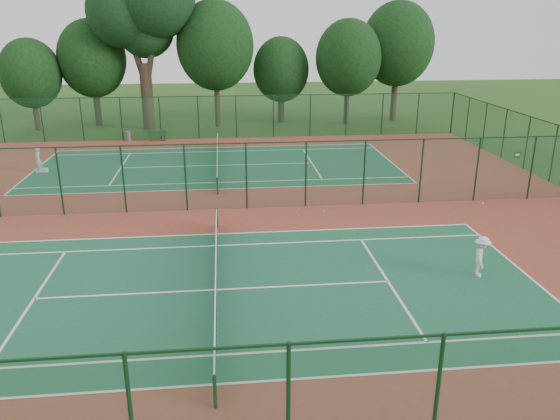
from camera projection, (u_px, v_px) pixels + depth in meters
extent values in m
plane|color=#295119|center=(217.00, 209.00, 28.29)|extent=(120.00, 120.00, 0.00)
cube|color=brown|center=(217.00, 209.00, 28.29)|extent=(40.00, 36.00, 0.01)
cube|color=#1D5E3C|center=(217.00, 290.00, 19.84)|extent=(23.77, 10.97, 0.01)
cube|color=#1C593A|center=(218.00, 165.00, 36.73)|extent=(23.77, 10.97, 0.01)
cube|color=#184A2B|center=(217.00, 117.00, 44.61)|extent=(40.00, 0.02, 3.50)
cube|color=#14371F|center=(217.00, 96.00, 44.04)|extent=(40.00, 0.05, 0.05)
cube|color=#14381D|center=(208.00, 349.00, 10.25)|extent=(40.00, 0.05, 0.05)
cube|color=#1A4F2B|center=(216.00, 177.00, 27.71)|extent=(40.00, 0.02, 3.50)
cube|color=#133420|center=(215.00, 144.00, 27.15)|extent=(40.00, 0.05, 0.05)
cylinder|color=#12311A|center=(215.00, 392.00, 13.67)|extent=(0.10, 0.10, 0.97)
cylinder|color=#12311A|center=(217.00, 218.00, 25.69)|extent=(0.10, 0.10, 0.97)
cube|color=black|center=(216.00, 278.00, 19.68)|extent=(0.02, 12.80, 0.85)
cube|color=white|center=(216.00, 267.00, 19.54)|extent=(0.04, 12.80, 0.06)
cylinder|color=#163E24|center=(217.00, 186.00, 30.57)|extent=(0.10, 0.10, 0.97)
cylinder|color=#163E24|center=(218.00, 139.00, 42.58)|extent=(0.10, 0.10, 0.97)
cube|color=black|center=(218.00, 159.00, 36.58)|extent=(0.02, 12.80, 0.85)
cube|color=silver|center=(217.00, 152.00, 36.43)|extent=(0.04, 12.80, 0.06)
imported|color=white|center=(481.00, 257.00, 20.65)|extent=(0.96, 1.19, 1.61)
imported|color=silver|center=(38.00, 160.00, 34.77)|extent=(0.43, 0.62, 1.65)
cylinder|color=slate|center=(128.00, 136.00, 43.94)|extent=(0.59, 0.59, 0.80)
cube|color=#133820|center=(150.00, 139.00, 44.03)|extent=(0.12, 0.38, 0.42)
cube|color=#133820|center=(164.00, 138.00, 44.28)|extent=(0.12, 0.38, 0.42)
cube|color=#133820|center=(157.00, 135.00, 44.08)|extent=(1.43, 0.58, 0.05)
cube|color=#133820|center=(157.00, 133.00, 43.84)|extent=(1.39, 0.24, 0.42)
cube|color=white|center=(42.00, 170.00, 35.07)|extent=(0.73, 0.33, 0.27)
sphere|color=yellow|center=(324.00, 211.00, 27.89)|extent=(0.07, 0.07, 0.07)
sphere|color=yellow|center=(299.00, 209.00, 28.23)|extent=(0.07, 0.07, 0.07)
sphere|color=#D1D832|center=(189.00, 211.00, 27.88)|extent=(0.06, 0.06, 0.06)
cylinder|color=#35261D|center=(147.00, 97.00, 48.16)|extent=(1.04, 1.04, 5.69)
cylinder|color=#35261D|center=(134.00, 46.00, 46.93)|extent=(1.93, 0.57, 5.66)
cylinder|color=#35261D|center=(153.00, 43.00, 46.56)|extent=(1.80, 0.53, 6.15)
sphere|color=black|center=(123.00, 11.00, 45.93)|extent=(6.07, 6.07, 6.07)
sphere|color=black|center=(145.00, 29.00, 47.01)|extent=(4.94, 4.94, 4.94)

